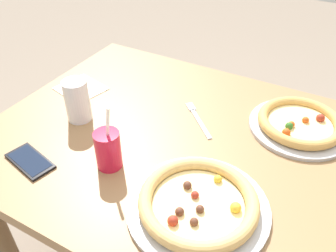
{
  "coord_description": "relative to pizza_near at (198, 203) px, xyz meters",
  "views": [
    {
      "loc": [
        0.35,
        -0.74,
        1.44
      ],
      "look_at": [
        -0.07,
        0.0,
        0.78
      ],
      "focal_mm": 37.8,
      "sensor_mm": 36.0,
      "label": 1
    }
  ],
  "objects": [
    {
      "name": "water_cup_clear",
      "position": [
        -0.5,
        0.15,
        0.05
      ],
      "size": [
        0.08,
        0.08,
        0.14
      ],
      "color": "silver",
      "rests_on": "dining_table"
    },
    {
      "name": "pizza_near",
      "position": [
        0.0,
        0.0,
        0.0
      ],
      "size": [
        0.35,
        0.35,
        0.05
      ],
      "color": "#B7B7BC",
      "rests_on": "dining_table"
    },
    {
      "name": "dining_table",
      "position": [
        -0.14,
        0.22,
        -0.13
      ],
      "size": [
        1.23,
        0.92,
        0.75
      ],
      "color": "#936D47",
      "rests_on": "ground"
    },
    {
      "name": "cell_phone",
      "position": [
        -0.49,
        -0.08,
        -0.02
      ],
      "size": [
        0.16,
        0.11,
        0.01
      ],
      "color": "black",
      "rests_on": "dining_table"
    },
    {
      "name": "drink_cup_colored",
      "position": [
        -0.28,
        0.02,
        0.04
      ],
      "size": [
        0.07,
        0.07,
        0.2
      ],
      "color": "red",
      "rests_on": "dining_table"
    },
    {
      "name": "paper_napkin",
      "position": [
        -0.62,
        0.3,
        -0.02
      ],
      "size": [
        0.19,
        0.18,
        0.0
      ],
      "primitive_type": "cube",
      "rotation": [
        0.0,
        0.0,
        -0.24
      ],
      "color": "white",
      "rests_on": "dining_table"
    },
    {
      "name": "fork",
      "position": [
        -0.16,
        0.34,
        -0.02
      ],
      "size": [
        0.16,
        0.16,
        0.0
      ],
      "color": "silver",
      "rests_on": "dining_table"
    },
    {
      "name": "pizza_far",
      "position": [
        0.14,
        0.45,
        -0.0
      ],
      "size": [
        0.31,
        0.31,
        0.04
      ],
      "color": "#B7B7BC",
      "rests_on": "dining_table"
    }
  ]
}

